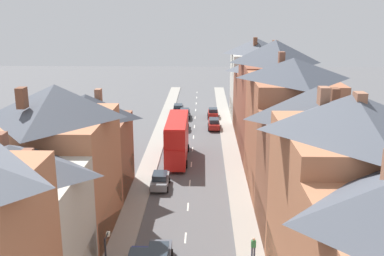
# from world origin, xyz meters

# --- Properties ---
(pavement_left) EXTENTS (2.20, 104.00, 0.14)m
(pavement_left) POSITION_xyz_m (-5.10, 38.00, 0.07)
(pavement_left) COLOR gray
(pavement_left) RESTS_ON ground
(pavement_right) EXTENTS (2.20, 104.00, 0.14)m
(pavement_right) POSITION_xyz_m (5.10, 38.00, 0.07)
(pavement_right) COLOR gray
(pavement_right) RESTS_ON ground
(centre_line_dashes) EXTENTS (0.14, 97.80, 0.01)m
(centre_line_dashes) POSITION_xyz_m (0.00, 36.00, 0.01)
(centre_line_dashes) COLOR silver
(centre_line_dashes) RESTS_ON ground
(terrace_row_left) EXTENTS (8.00, 44.64, 13.75)m
(terrace_row_left) POSITION_xyz_m (-10.18, 9.20, 5.81)
(terrace_row_left) COLOR #B2704C
(terrace_row_left) RESTS_ON ground
(terrace_row_right) EXTENTS (8.00, 77.68, 14.65)m
(terrace_row_right) POSITION_xyz_m (10.19, 26.45, 6.64)
(terrace_row_right) COLOR silver
(terrace_row_right) RESTS_ON ground
(double_decker_bus_lead) EXTENTS (2.74, 10.80, 5.30)m
(double_decker_bus_lead) POSITION_xyz_m (-1.81, 37.68, 2.82)
(double_decker_bus_lead) COLOR red
(double_decker_bus_lead) RESTS_ON ground
(car_near_blue) EXTENTS (1.90, 4.12, 1.67)m
(car_near_blue) POSITION_xyz_m (-3.10, 28.68, 0.84)
(car_near_blue) COLOR gray
(car_near_blue) RESTS_ON ground
(car_near_silver) EXTENTS (1.90, 3.87, 1.69)m
(car_near_silver) POSITION_xyz_m (3.10, 60.08, 0.85)
(car_near_silver) COLOR maroon
(car_near_silver) RESTS_ON ground
(car_parked_right_a) EXTENTS (1.90, 4.49, 1.69)m
(car_parked_right_a) POSITION_xyz_m (-3.10, 56.02, 0.85)
(car_parked_right_a) COLOR silver
(car_parked_right_a) RESTS_ON ground
(car_mid_black) EXTENTS (1.90, 3.95, 1.61)m
(car_mid_black) POSITION_xyz_m (-1.80, 52.17, 0.81)
(car_mid_black) COLOR gray
(car_mid_black) RESTS_ON ground
(car_mid_white) EXTENTS (1.90, 4.52, 1.69)m
(car_mid_white) POSITION_xyz_m (3.10, 52.70, 0.85)
(car_mid_white) COLOR maroon
(car_mid_white) RESTS_ON ground
(car_far_grey) EXTENTS (1.90, 4.45, 1.64)m
(car_far_grey) POSITION_xyz_m (-3.10, 63.41, 0.83)
(car_far_grey) COLOR black
(car_far_grey) RESTS_ON ground
(car_parked_right_b) EXTENTS (1.90, 4.60, 1.67)m
(car_parked_right_b) POSITION_xyz_m (-1.80, 59.66, 0.84)
(car_parked_right_b) COLOR black
(car_parked_right_b) RESTS_ON ground
(pedestrian_mid_left) EXTENTS (0.36, 0.22, 1.61)m
(pedestrian_mid_left) POSITION_xyz_m (5.25, 14.95, 1.03)
(pedestrian_mid_left) COLOR #3D4256
(pedestrian_mid_left) RESTS_ON pavement_right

